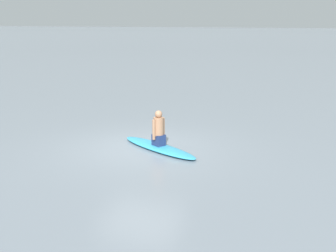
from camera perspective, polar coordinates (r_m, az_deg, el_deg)
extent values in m
plane|color=gray|center=(13.07, -3.66, -2.88)|extent=(400.00, 400.00, 0.00)
ellipsoid|color=#339EC6|center=(12.86, -1.22, -2.81)|extent=(2.03, 3.01, 0.14)
cube|color=navy|center=(12.80, -1.23, -1.82)|extent=(0.41, 0.43, 0.32)
cylinder|color=#9E7051|center=(12.69, -1.24, -0.05)|extent=(0.41, 0.41, 0.54)
sphere|color=#9E7051|center=(12.61, -1.25, 1.56)|extent=(0.21, 0.21, 0.21)
cylinder|color=#9E7051|center=(12.60, -1.87, -0.49)|extent=(0.12, 0.12, 0.59)
cylinder|color=#9E7051|center=(12.82, -0.61, -0.22)|extent=(0.12, 0.12, 0.59)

